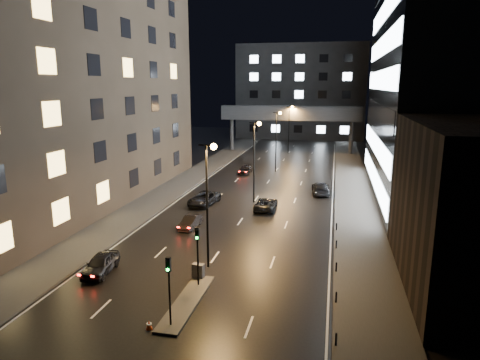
{
  "coord_description": "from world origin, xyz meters",
  "views": [
    {
      "loc": [
        9.58,
        -23.16,
        14.53
      ],
      "look_at": [
        -0.62,
        22.77,
        4.0
      ],
      "focal_mm": 32.0,
      "sensor_mm": 36.0,
      "label": 1
    }
  ],
  "objects": [
    {
      "name": "car_away_a",
      "position": [
        -7.92,
        5.04,
        0.76
      ],
      "size": [
        2.29,
        4.63,
        1.52
      ],
      "primitive_type": "imported",
      "rotation": [
        0.0,
        0.0,
        0.11
      ],
      "color": "black",
      "rests_on": "ground"
    },
    {
      "name": "traffic_signal_near",
      "position": [
        0.3,
        4.49,
        3.09
      ],
      "size": [
        0.28,
        0.34,
        4.4
      ],
      "color": "black",
      "rests_on": "median_island"
    },
    {
      "name": "skybridge",
      "position": [
        0.0,
        70.0,
        8.34
      ],
      "size": [
        30.0,
        3.0,
        10.0
      ],
      "color": "#333335",
      "rests_on": "ground"
    },
    {
      "name": "median_island",
      "position": [
        0.3,
        2.0,
        0.07
      ],
      "size": [
        1.6,
        8.0,
        0.15
      ],
      "primitive_type": "cube",
      "color": "#383533",
      "rests_on": "ground"
    },
    {
      "name": "streetlight_near",
      "position": [
        0.16,
        8.0,
        6.5
      ],
      "size": [
        1.45,
        0.5,
        10.15
      ],
      "color": "black",
      "rests_on": "ground"
    },
    {
      "name": "car_toward_a",
      "position": [
        2.0,
        25.22,
        0.7
      ],
      "size": [
        2.31,
        5.0,
        1.39
      ],
      "primitive_type": "imported",
      "rotation": [
        0.0,
        0.0,
        3.14
      ],
      "color": "black",
      "rests_on": "ground"
    },
    {
      "name": "sidewalk_right",
      "position": [
        12.5,
        35.0,
        0.07
      ],
      "size": [
        5.0,
        110.0,
        0.15
      ],
      "primitive_type": "cube",
      "color": "#383533",
      "rests_on": "ground"
    },
    {
      "name": "sidewalk_left",
      "position": [
        -12.5,
        35.0,
        0.07
      ],
      "size": [
        5.0,
        110.0,
        0.15
      ],
      "primitive_type": "cube",
      "color": "#383533",
      "rests_on": "ground"
    },
    {
      "name": "car_away_d",
      "position": [
        -4.72,
        45.34,
        0.64
      ],
      "size": [
        1.84,
        4.45,
        1.29
      ],
      "primitive_type": "imported",
      "rotation": [
        0.0,
        0.0,
        -0.01
      ],
      "color": "black",
      "rests_on": "ground"
    },
    {
      "name": "streetlight_far",
      "position": [
        0.16,
        68.0,
        6.5
      ],
      "size": [
        1.45,
        0.5,
        10.15
      ],
      "color": "black",
      "rests_on": "ground"
    },
    {
      "name": "ground",
      "position": [
        0.0,
        40.0,
        0.0
      ],
      "size": [
        160.0,
        160.0,
        0.0
      ],
      "primitive_type": "plane",
      "color": "black",
      "rests_on": "ground"
    },
    {
      "name": "streetlight_mid_b",
      "position": [
        0.16,
        48.0,
        6.5
      ],
      "size": [
        1.45,
        0.5,
        10.15
      ],
      "color": "black",
      "rests_on": "ground"
    },
    {
      "name": "building_far",
      "position": [
        0.0,
        98.0,
        12.5
      ],
      "size": [
        34.0,
        14.0,
        25.0
      ],
      "primitive_type": "cube",
      "color": "#333335",
      "rests_on": "ground"
    },
    {
      "name": "car_away_c",
      "position": [
        -5.82,
        25.64,
        0.78
      ],
      "size": [
        3.29,
        5.89,
        1.56
      ],
      "primitive_type": "imported",
      "rotation": [
        0.0,
        0.0,
        -0.13
      ],
      "color": "black",
      "rests_on": "ground"
    },
    {
      "name": "building_left",
      "position": [
        -22.5,
        24.0,
        20.0
      ],
      "size": [
        15.0,
        48.0,
        40.0
      ],
      "primitive_type": "cube",
      "color": "#2D2319",
      "rests_on": "ground"
    },
    {
      "name": "car_toward_b",
      "position": [
        8.06,
        34.19,
        0.8
      ],
      "size": [
        2.74,
        5.68,
        1.59
      ],
      "primitive_type": "imported",
      "rotation": [
        0.0,
        0.0,
        3.24
      ],
      "color": "black",
      "rests_on": "ground"
    },
    {
      "name": "cone_a",
      "position": [
        -0.88,
        -1.53,
        0.28
      ],
      "size": [
        0.51,
        0.51,
        0.56
      ],
      "primitive_type": "cone",
      "rotation": [
        0.0,
        0.0,
        0.32
      ],
      "color": "#F13C0C",
      "rests_on": "ground"
    },
    {
      "name": "car_away_b",
      "position": [
        -4.58,
        16.93,
        0.63
      ],
      "size": [
        1.58,
        3.92,
        1.27
      ],
      "primitive_type": "imported",
      "rotation": [
        0.0,
        0.0,
        -0.06
      ],
      "color": "black",
      "rests_on": "ground"
    },
    {
      "name": "utility_cabinet",
      "position": [
        -0.1,
        5.7,
        0.68
      ],
      "size": [
        0.94,
        0.57,
        1.07
      ],
      "primitive_type": "cube",
      "rotation": [
        0.0,
        0.0,
        -0.11
      ],
      "color": "#555558",
      "rests_on": "median_island"
    },
    {
      "name": "bollard_row",
      "position": [
        10.2,
        6.5,
        0.45
      ],
      "size": [
        0.12,
        25.12,
        0.9
      ],
      "color": "black",
      "rests_on": "ground"
    },
    {
      "name": "traffic_signal_far",
      "position": [
        0.3,
        -1.01,
        3.09
      ],
      "size": [
        0.28,
        0.34,
        4.4
      ],
      "color": "black",
      "rests_on": "median_island"
    },
    {
      "name": "streetlight_mid_a",
      "position": [
        0.16,
        28.0,
        6.5
      ],
      "size": [
        1.45,
        0.5,
        10.15
      ],
      "color": "black",
      "rests_on": "ground"
    },
    {
      "name": "building_right_glass",
      "position": [
        25.0,
        36.0,
        22.5
      ],
      "size": [
        20.0,
        36.0,
        45.0
      ],
      "primitive_type": "cube",
      "color": "black",
      "rests_on": "ground"
    }
  ]
}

